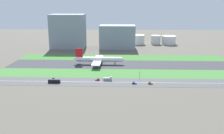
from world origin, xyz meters
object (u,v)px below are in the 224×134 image
object	(u,v)px
airliner	(98,59)
bus_0	(54,81)
car_2	(134,83)
fuel_tank_centre	(156,40)
fuel_tank_east	(169,40)
hangar_building	(117,37)
traffic_light	(140,75)
terminal_building	(68,31)
fuel_tank_west	(138,40)
truck_0	(108,79)
car_1	(98,80)
car_3	(150,83)
car_0	(53,79)

from	to	relation	value
airliner	bus_0	bearing A→B (deg)	-114.31
car_2	fuel_tank_centre	world-z (taller)	fuel_tank_centre
fuel_tank_east	fuel_tank_centre	bearing A→B (deg)	180.00
bus_0	hangar_building	bearing A→B (deg)	-106.60
traffic_light	terminal_building	size ratio (longest dim) A/B	0.13
traffic_light	hangar_building	bearing A→B (deg)	98.45
fuel_tank_west	hangar_building	bearing A→B (deg)	-129.78
truck_0	fuel_tank_centre	size ratio (longest dim) A/B	0.49
car_1	truck_0	world-z (taller)	truck_0
car_3	bus_0	bearing A→B (deg)	0.00
car_2	truck_0	size ratio (longest dim) A/B	0.52
car_1	traffic_light	world-z (taller)	traffic_light
truck_0	fuel_tank_centre	distance (m)	239.07
car_3	terminal_building	xyz separation A→B (m)	(-116.50, 192.00, 26.84)
car_1	fuel_tank_west	size ratio (longest dim) A/B	0.20
fuel_tank_west	fuel_tank_centre	size ratio (longest dim) A/B	1.30
car_3	fuel_tank_west	bearing A→B (deg)	-90.61
traffic_light	airliner	bearing A→B (deg)	128.56
car_1	truck_0	size ratio (longest dim) A/B	0.52
traffic_light	hangar_building	distance (m)	176.53
truck_0	car_3	xyz separation A→B (m)	(40.90, -10.00, -0.75)
truck_0	fuel_tank_west	world-z (taller)	fuel_tank_west
truck_0	fuel_tank_east	xyz separation A→B (m)	(98.41, 227.00, 5.93)
car_2	fuel_tank_centre	size ratio (longest dim) A/B	0.26
airliner	car_0	world-z (taller)	airliner
car_3	fuel_tank_east	xyz separation A→B (m)	(57.51, 237.00, 6.68)
airliner	bus_0	xyz separation A→B (m)	(-35.24, -78.00, -4.41)
car_1	terminal_building	distance (m)	195.26
fuel_tank_centre	fuel_tank_east	size ratio (longest dim) A/B	0.67
traffic_light	fuel_tank_centre	distance (m)	223.20
car_3	hangar_building	distance (m)	195.99
truck_0	airliner	bearing A→B (deg)	103.26
hangar_building	fuel_tank_centre	distance (m)	82.93
car_2	terminal_building	xyz separation A→B (m)	(-101.22, 192.00, 26.84)
fuel_tank_east	hangar_building	bearing A→B (deg)	-154.04
airliner	car_1	size ratio (longest dim) A/B	14.77
terminal_building	bus_0	bearing A→B (deg)	-82.78
bus_0	car_1	world-z (taller)	bus_0
fuel_tank_east	car_2	bearing A→B (deg)	-107.07
truck_0	hangar_building	bearing A→B (deg)	88.12
car_0	fuel_tank_west	world-z (taller)	fuel_tank_west
airliner	car_3	world-z (taller)	airliner
fuel_tank_east	airliner	bearing A→B (deg)	-125.74
bus_0	traffic_light	xyz separation A→B (m)	(83.07, 17.99, 2.47)
car_2	fuel_tank_centre	bearing A→B (deg)	-101.71
bus_0	car_3	bearing A→B (deg)	-180.00
airliner	fuel_tank_centre	bearing A→B (deg)	60.28
car_0	car_2	bearing A→B (deg)	-7.04
bus_0	fuel_tank_centre	world-z (taller)	fuel_tank_centre
truck_0	fuel_tank_west	bearing A→B (deg)	79.17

